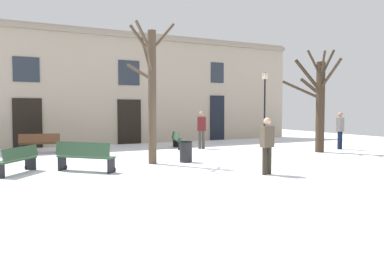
{
  "coord_description": "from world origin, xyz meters",
  "views": [
    {
      "loc": [
        -6.16,
        -10.56,
        1.98
      ],
      "look_at": [
        0.0,
        1.88,
        1.24
      ],
      "focal_mm": 34.29,
      "sensor_mm": 36.0,
      "label": 1
    }
  ],
  "objects_px": {
    "tree_near_facade": "(319,100)",
    "streetlamp": "(265,99)",
    "tree_left_of_center": "(151,89)",
    "litter_bin": "(186,152)",
    "bench_facing_shops": "(179,140)",
    "bench_by_litter_bin": "(40,143)",
    "bench_near_lamp": "(85,156)",
    "person_near_bench": "(202,128)",
    "bench_back_to_back_right": "(17,160)",
    "person_by_shop_door": "(340,128)",
    "person_crossing_plaza": "(267,143)"
  },
  "relations": [
    {
      "from": "streetlamp",
      "to": "person_near_bench",
      "type": "xyz_separation_m",
      "value": [
        -5.49,
        -2.18,
        -1.5
      ]
    },
    {
      "from": "streetlamp",
      "to": "person_crossing_plaza",
      "type": "relative_size",
      "value": 2.44
    },
    {
      "from": "tree_near_facade",
      "to": "bench_facing_shops",
      "type": "bearing_deg",
      "value": 140.34
    },
    {
      "from": "tree_left_of_center",
      "to": "litter_bin",
      "type": "relative_size",
      "value": 6.87
    },
    {
      "from": "streetlamp",
      "to": "person_near_bench",
      "type": "relative_size",
      "value": 2.26
    },
    {
      "from": "bench_near_lamp",
      "to": "person_crossing_plaza",
      "type": "height_order",
      "value": "person_crossing_plaza"
    },
    {
      "from": "bench_back_to_back_right",
      "to": "person_by_shop_door",
      "type": "xyz_separation_m",
      "value": [
        14.18,
        0.47,
        0.59
      ]
    },
    {
      "from": "bench_near_lamp",
      "to": "person_by_shop_door",
      "type": "height_order",
      "value": "person_by_shop_door"
    },
    {
      "from": "litter_bin",
      "to": "person_crossing_plaza",
      "type": "xyz_separation_m",
      "value": [
        1.07,
        -3.39,
        0.56
      ]
    },
    {
      "from": "tree_near_facade",
      "to": "streetlamp",
      "type": "relative_size",
      "value": 1.13
    },
    {
      "from": "tree_near_facade",
      "to": "streetlamp",
      "type": "xyz_separation_m",
      "value": [
        1.36,
        5.72,
        0.2
      ]
    },
    {
      "from": "bench_back_to_back_right",
      "to": "bench_facing_shops",
      "type": "distance_m",
      "value": 8.43
    },
    {
      "from": "streetlamp",
      "to": "litter_bin",
      "type": "distance_m",
      "value": 10.22
    },
    {
      "from": "streetlamp",
      "to": "bench_facing_shops",
      "type": "bearing_deg",
      "value": -166.67
    },
    {
      "from": "bench_by_litter_bin",
      "to": "person_near_bench",
      "type": "relative_size",
      "value": 0.97
    },
    {
      "from": "bench_facing_shops",
      "to": "person_crossing_plaza",
      "type": "bearing_deg",
      "value": -170.77
    },
    {
      "from": "litter_bin",
      "to": "bench_near_lamp",
      "type": "relative_size",
      "value": 0.46
    },
    {
      "from": "bench_back_to_back_right",
      "to": "bench_facing_shops",
      "type": "xyz_separation_m",
      "value": [
        7.29,
        4.25,
        -0.01
      ]
    },
    {
      "from": "person_crossing_plaza",
      "to": "bench_by_litter_bin",
      "type": "bearing_deg",
      "value": 119.64
    },
    {
      "from": "streetlamp",
      "to": "tree_near_facade",
      "type": "bearing_deg",
      "value": -103.38
    },
    {
      "from": "tree_near_facade",
      "to": "person_near_bench",
      "type": "xyz_separation_m",
      "value": [
        -4.13,
        3.54,
        -1.3
      ]
    },
    {
      "from": "tree_near_facade",
      "to": "bench_near_lamp",
      "type": "height_order",
      "value": "tree_near_facade"
    },
    {
      "from": "person_by_shop_door",
      "to": "person_crossing_plaza",
      "type": "xyz_separation_m",
      "value": [
        -7.49,
        -3.95,
        -0.07
      ]
    },
    {
      "from": "bench_by_litter_bin",
      "to": "tree_left_of_center",
      "type": "bearing_deg",
      "value": 135.86
    },
    {
      "from": "bench_back_to_back_right",
      "to": "streetlamp",
      "type": "bearing_deg",
      "value": 150.3
    },
    {
      "from": "bench_near_lamp",
      "to": "person_crossing_plaza",
      "type": "distance_m",
      "value": 5.62
    },
    {
      "from": "streetlamp",
      "to": "bench_facing_shops",
      "type": "relative_size",
      "value": 2.52
    },
    {
      "from": "tree_near_facade",
      "to": "litter_bin",
      "type": "bearing_deg",
      "value": -178.78
    },
    {
      "from": "litter_bin",
      "to": "bench_facing_shops",
      "type": "distance_m",
      "value": 4.65
    },
    {
      "from": "tree_near_facade",
      "to": "person_crossing_plaza",
      "type": "relative_size",
      "value": 2.75
    },
    {
      "from": "tree_left_of_center",
      "to": "bench_facing_shops",
      "type": "distance_m",
      "value": 5.52
    },
    {
      "from": "tree_left_of_center",
      "to": "person_near_bench",
      "type": "relative_size",
      "value": 2.87
    },
    {
      "from": "tree_left_of_center",
      "to": "person_near_bench",
      "type": "bearing_deg",
      "value": 41.8
    },
    {
      "from": "bench_near_lamp",
      "to": "person_crossing_plaza",
      "type": "xyz_separation_m",
      "value": [
        4.79,
        -2.89,
        0.45
      ]
    },
    {
      "from": "person_crossing_plaza",
      "to": "streetlamp",
      "type": "bearing_deg",
      "value": 49.33
    },
    {
      "from": "bench_facing_shops",
      "to": "person_near_bench",
      "type": "height_order",
      "value": "person_near_bench"
    },
    {
      "from": "person_near_bench",
      "to": "person_by_shop_door",
      "type": "xyz_separation_m",
      "value": [
        5.96,
        -3.11,
        -0.02
      ]
    },
    {
      "from": "bench_by_litter_bin",
      "to": "streetlamp",
      "type": "bearing_deg",
      "value": -165.31
    },
    {
      "from": "tree_near_facade",
      "to": "litter_bin",
      "type": "relative_size",
      "value": 6.11
    },
    {
      "from": "bench_facing_shops",
      "to": "person_by_shop_door",
      "type": "height_order",
      "value": "person_by_shop_door"
    },
    {
      "from": "bench_back_to_back_right",
      "to": "person_near_bench",
      "type": "relative_size",
      "value": 0.83
    },
    {
      "from": "bench_near_lamp",
      "to": "person_by_shop_door",
      "type": "bearing_deg",
      "value": -131.81
    },
    {
      "from": "person_near_bench",
      "to": "litter_bin",
      "type": "bearing_deg",
      "value": -111.13
    },
    {
      "from": "person_by_shop_door",
      "to": "bench_near_lamp",
      "type": "bearing_deg",
      "value": 171.69
    },
    {
      "from": "streetlamp",
      "to": "bench_by_litter_bin",
      "type": "bearing_deg",
      "value": -177.62
    },
    {
      "from": "litter_bin",
      "to": "person_by_shop_door",
      "type": "relative_size",
      "value": 0.43
    },
    {
      "from": "litter_bin",
      "to": "bench_by_litter_bin",
      "type": "distance_m",
      "value": 7.06
    },
    {
      "from": "bench_by_litter_bin",
      "to": "person_by_shop_door",
      "type": "relative_size",
      "value": 0.99
    },
    {
      "from": "streetlamp",
      "to": "person_crossing_plaza",
      "type": "xyz_separation_m",
      "value": [
        -7.01,
        -9.25,
        -1.59
      ]
    },
    {
      "from": "bench_facing_shops",
      "to": "person_by_shop_door",
      "type": "distance_m",
      "value": 7.89
    }
  ]
}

